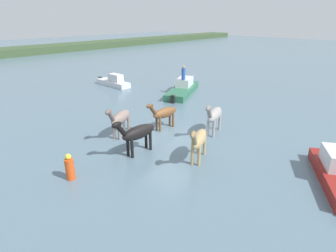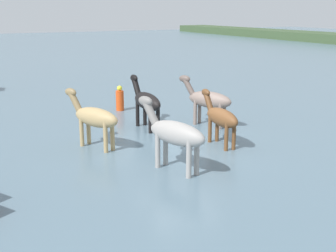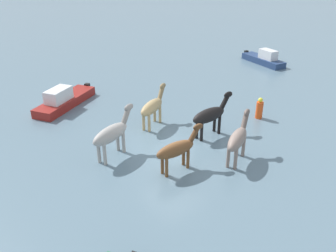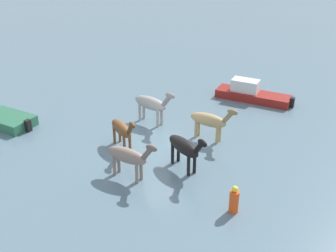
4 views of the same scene
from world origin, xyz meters
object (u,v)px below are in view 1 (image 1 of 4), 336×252
at_px(horse_lead, 137,133).
at_px(horse_dun_straggler, 199,140).
at_px(horse_dark_mare, 120,118).
at_px(horse_mid_herd, 164,113).
at_px(buoy_channel_marker, 70,168).
at_px(boat_skiff_near, 336,175).
at_px(boat_launch_far, 114,83).
at_px(boat_tender_starboard, 183,89).
at_px(horse_gray_outer, 214,115).
at_px(person_watcher_seated, 183,73).

xyz_separation_m(horse_lead, horse_dun_straggler, (1.42, -2.56, -0.03)).
bearing_deg(horse_lead, horse_dun_straggler, 119.53).
bearing_deg(horse_dark_mare, horse_mid_herd, 132.45).
bearing_deg(horse_dark_mare, buoy_channel_marker, 1.80).
bearing_deg(boat_skiff_near, horse_dun_straggler, 85.33).
relative_size(boat_launch_far, buoy_channel_marker, 3.63).
bearing_deg(boat_tender_starboard, boat_launch_far, 84.71).
height_order(horse_dun_straggler, buoy_channel_marker, horse_dun_straggler).
bearing_deg(buoy_channel_marker, horse_lead, -4.65).
relative_size(horse_gray_outer, buoy_channel_marker, 2.25).
bearing_deg(boat_skiff_near, horse_dark_mare, 77.65).
height_order(horse_mid_herd, horse_lead, horse_lead).
height_order(boat_launch_far, boat_skiff_near, boat_skiff_near).
relative_size(horse_lead, boat_skiff_near, 0.57).
height_order(horse_gray_outer, person_watcher_seated, person_watcher_seated).
xyz_separation_m(horse_gray_outer, boat_skiff_near, (-0.77, -6.44, -0.79)).
xyz_separation_m(boat_launch_far, buoy_channel_marker, (-11.08, -12.01, 0.21)).
distance_m(horse_lead, boat_tender_starboard, 11.62).
bearing_deg(horse_lead, horse_gray_outer, 164.80).
bearing_deg(horse_gray_outer, person_watcher_seated, -146.04).
bearing_deg(person_watcher_seated, horse_dark_mare, -160.78).
bearing_deg(horse_dun_straggler, buoy_channel_marker, -54.42).
distance_m(horse_lead, buoy_channel_marker, 3.47).
xyz_separation_m(horse_mid_herd, boat_skiff_near, (0.63, -8.98, -0.66)).
bearing_deg(person_watcher_seated, horse_lead, -150.96).
relative_size(horse_gray_outer, horse_lead, 1.03).
bearing_deg(horse_dun_straggler, boat_skiff_near, 90.43).
height_order(horse_gray_outer, horse_dark_mare, horse_gray_outer).
relative_size(horse_lead, person_watcher_seated, 2.09).
distance_m(horse_lead, boat_launch_far, 14.50).
relative_size(horse_dun_straggler, person_watcher_seated, 1.98).
relative_size(person_watcher_seated, buoy_channel_marker, 1.04).
height_order(boat_skiff_near, buoy_channel_marker, boat_skiff_near).
height_order(horse_lead, person_watcher_seated, person_watcher_seated).
bearing_deg(boat_tender_starboard, horse_dun_straggler, -161.98).
height_order(horse_gray_outer, horse_dun_straggler, horse_gray_outer).
relative_size(boat_skiff_near, person_watcher_seated, 3.65).
relative_size(horse_mid_herd, person_watcher_seated, 1.91).
bearing_deg(person_watcher_seated, buoy_channel_marker, -158.61).
bearing_deg(boat_tender_starboard, person_watcher_seated, -161.71).
height_order(boat_tender_starboard, boat_launch_far, boat_tender_starboard).
relative_size(horse_dark_mare, boat_skiff_near, 0.55).
xyz_separation_m(horse_dark_mare, horse_dun_straggler, (0.67, -4.86, -0.01)).
distance_m(horse_mid_herd, horse_dark_mare, 2.60).
height_order(horse_lead, boat_skiff_near, horse_lead).
height_order(horse_dark_mare, boat_tender_starboard, horse_dark_mare).
bearing_deg(boat_launch_far, person_watcher_seated, 17.14).
bearing_deg(horse_dun_straggler, boat_launch_far, -136.85).
xyz_separation_m(horse_dun_straggler, boat_skiff_near, (2.35, -5.15, -0.73)).
distance_m(horse_gray_outer, horse_dun_straggler, 3.37).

